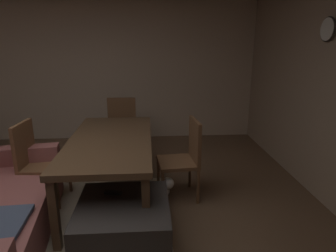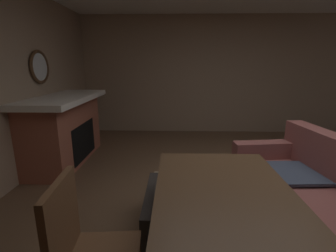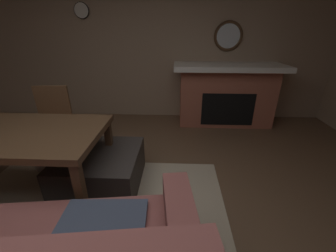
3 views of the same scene
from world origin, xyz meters
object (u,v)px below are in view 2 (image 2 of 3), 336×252
dining_chair_south (84,247)px  ottoman_coffee_table (189,212)px  couch (323,206)px  dining_table (233,227)px  fireplace (65,129)px  round_wall_mirror (40,67)px  tv_remote (204,203)px

dining_chair_south → ottoman_coffee_table: bearing=141.8°
couch → dining_chair_south: 2.03m
couch → dining_table: size_ratio=1.11×
dining_table → dining_chair_south: bearing=-89.5°
fireplace → ottoman_coffee_table: (1.68, 1.87, -0.34)m
fireplace → dining_chair_south: 2.79m
couch → ottoman_coffee_table: (-0.03, -1.19, -0.11)m
round_wall_mirror → couch: round_wall_mirror is taller
fireplace → couch: 3.51m
dining_chair_south → couch: bearing=113.6°
round_wall_mirror → couch: (1.70, 3.35, -1.19)m
tv_remote → dining_table: bearing=21.5°
fireplace → tv_remote: (1.86, 1.98, -0.13)m
ottoman_coffee_table → tv_remote: bearing=30.4°
ottoman_coffee_table → dining_table: dining_table is taller
tv_remote → dining_chair_south: 1.01m
dining_table → dining_chair_south: 0.85m
tv_remote → dining_chair_south: (0.65, -0.76, 0.11)m
couch → fireplace: bearing=-119.1°
couch → tv_remote: (0.15, -1.09, 0.11)m
fireplace → dining_chair_south: bearing=25.9°
ottoman_coffee_table → dining_table: bearing=12.8°
round_wall_mirror → dining_table: size_ratio=0.26×
ottoman_coffee_table → tv_remote: (0.18, 0.11, 0.21)m
tv_remote → dining_table: 0.70m
tv_remote → dining_table: dining_table is taller
dining_table → couch: bearing=128.5°
round_wall_mirror → tv_remote: size_ratio=3.11×
dining_chair_south → round_wall_mirror: bearing=-149.1°
round_wall_mirror → tv_remote: round_wall_mirror is taller
round_wall_mirror → ottoman_coffee_table: 3.03m
fireplace → couch: size_ratio=0.88×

